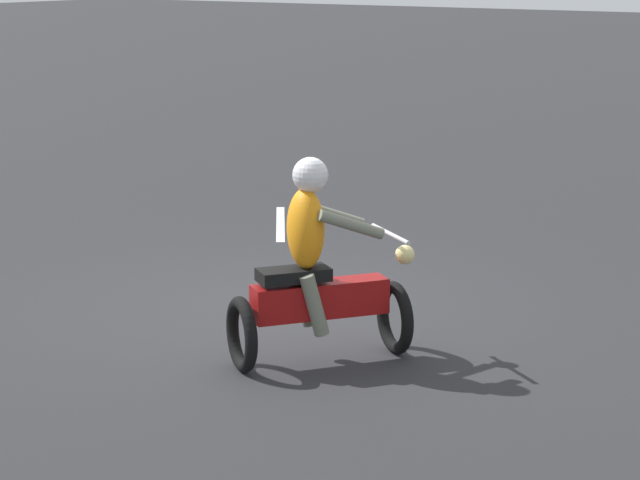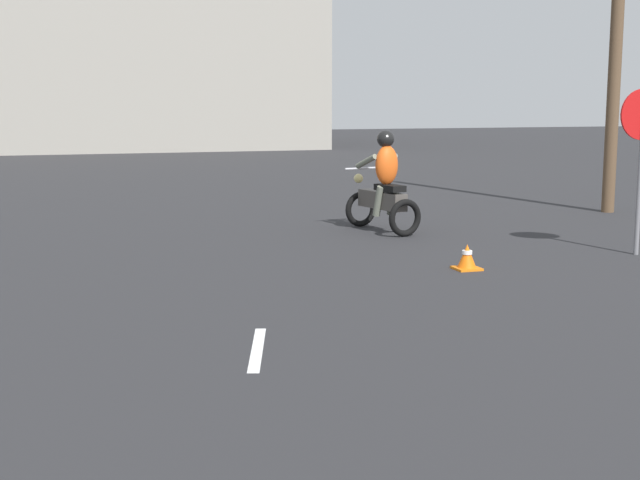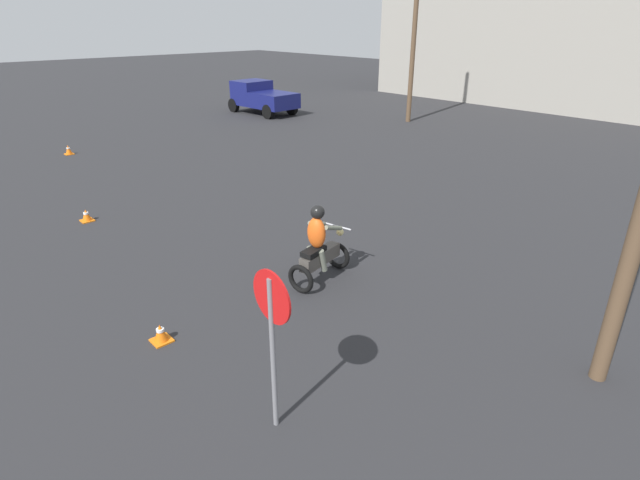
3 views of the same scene
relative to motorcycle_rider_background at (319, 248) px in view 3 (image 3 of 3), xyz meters
The scene contains 8 objects.
motorcycle_rider_background is the anchor object (origin of this frame).
pickup_truck 20.05m from the motorcycle_rider_background, 147.09° to the left, with size 4.22×2.14×1.73m.
stop_sign 4.13m from the motorcycle_rider_background, 50.21° to the right, with size 0.70×0.08×2.30m.
traffic_cone_near_left 14.44m from the motorcycle_rider_background, behind, with size 0.32×0.32×0.37m.
traffic_cone_far_right 7.05m from the motorcycle_rider_background, 160.24° to the right, with size 0.32×0.32×0.33m.
traffic_cone_far_left 3.44m from the motorcycle_rider_background, 93.35° to the right, with size 0.32×0.32×0.33m.
utility_pole_far 18.38m from the motorcycle_rider_background, 122.75° to the left, with size 0.24×0.24×9.32m, color brown.
building_backdrop 29.66m from the motorcycle_rider_background, 101.71° to the left, with size 25.38×11.92×9.84m, color gray.
Camera 3 is at (13.79, 6.93, 4.96)m, focal length 28.00 mm.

